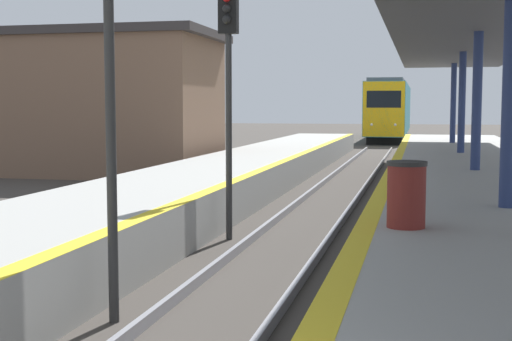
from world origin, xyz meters
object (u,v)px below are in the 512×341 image
Objects in this scene: train at (390,110)px; signal_near at (109,38)px; trash_bin at (406,194)px; signal_mid at (228,64)px.

train is 48.87m from signal_near.
signal_near is 4.43m from trash_bin.
trash_bin is at bearing -87.32° from train.
signal_near is at bearing -91.37° from train.
train is 46.79m from trash_bin.
signal_mid is (-0.05, 5.42, 0.00)m from signal_near.
signal_near reaches higher than trash_bin.
signal_mid is at bearing 135.83° from trash_bin.
signal_mid is (-1.21, -43.43, 1.12)m from train.
train is at bearing 88.40° from signal_mid.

